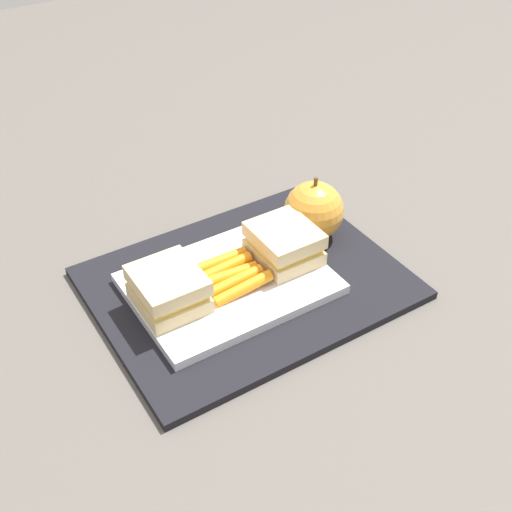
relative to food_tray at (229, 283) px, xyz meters
name	(u,v)px	position (x,y,z in m)	size (l,w,h in m)	color
ground_plane	(247,286)	(0.03, 0.00, -0.02)	(2.40, 2.40, 0.00)	#56514C
lunchbag_mat	(247,283)	(0.03, 0.00, -0.01)	(0.36, 0.28, 0.01)	black
food_tray	(229,283)	(0.00, 0.00, 0.00)	(0.23, 0.17, 0.01)	white
sandwich_half_left	(169,289)	(-0.08, 0.00, 0.03)	(0.07, 0.08, 0.04)	#DBC189
sandwich_half_right	(284,244)	(0.08, 0.00, 0.03)	(0.07, 0.08, 0.04)	#DBC189
carrot_sticks_bundle	(229,275)	(0.00, 0.00, 0.01)	(0.08, 0.07, 0.02)	orange
apple	(314,211)	(0.15, 0.03, 0.03)	(0.08, 0.08, 0.09)	gold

